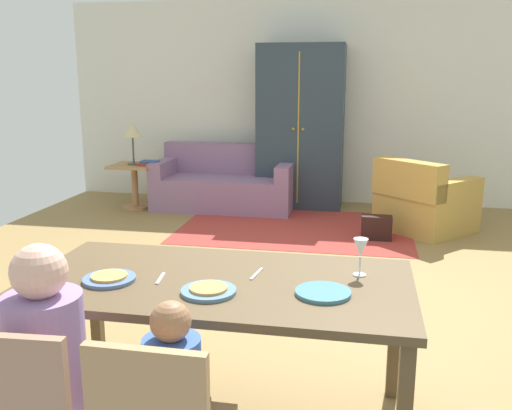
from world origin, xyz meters
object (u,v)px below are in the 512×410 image
object	(u,v)px
plate_near_woman	(323,293)
armoire	(301,127)
book_lower	(147,164)
couch	(225,185)
plate_near_child	(209,291)
handbag	(376,228)
armchair	(424,203)
table_lamp	(132,131)
side_table	(135,180)
person_man	(54,386)
plate_near_man	(109,279)
dining_table	(219,293)
wine_glass	(361,249)
book_upper	(150,162)

from	to	relation	value
plate_near_woman	armoire	xyz separation A→B (m)	(-0.67, 4.99, 0.28)
plate_near_woman	book_lower	world-z (taller)	plate_near_woman
couch	plate_near_child	bearing A→B (deg)	-76.88
plate_near_woman	handbag	size ratio (longest dim) A/B	0.78
armchair	couch	bearing A→B (deg)	164.10
handbag	plate_near_child	bearing A→B (deg)	-102.74
table_lamp	handbag	distance (m)	3.34
plate_near_child	couch	xyz separation A→B (m)	(-1.12, 4.79, -0.47)
side_table	person_man	bearing A→B (deg)	-70.56
side_table	book_lower	bearing A→B (deg)	-14.09
plate_near_child	person_man	world-z (taller)	person_man
armoire	side_table	bearing A→B (deg)	-165.60
book_lower	armchair	bearing A→B (deg)	-6.54
plate_near_man	book_lower	distance (m)	4.70
dining_table	plate_near_woman	size ratio (longest dim) A/B	7.34
armoire	wine_glass	bearing A→B (deg)	-80.06
plate_near_child	handbag	size ratio (longest dim) A/B	0.78
couch	handbag	world-z (taller)	couch
plate_near_man	plate_near_child	size ratio (longest dim) A/B	1.00
couch	book_lower	xyz separation A→B (m)	(-0.96, -0.31, 0.29)
table_lamp	book_upper	bearing A→B (deg)	1.27
plate_near_child	handbag	world-z (taller)	plate_near_child
person_man	table_lamp	bearing A→B (deg)	109.44
side_table	book_lower	distance (m)	0.30
plate_near_child	person_man	bearing A→B (deg)	-137.30
table_lamp	plate_near_man	bearing A→B (deg)	-68.44
plate_near_man	book_lower	size ratio (longest dim) A/B	1.14
person_man	book_upper	distance (m)	5.24
armoire	side_table	world-z (taller)	armoire
armchair	side_table	xyz separation A→B (m)	(-3.61, 0.44, 0.06)
wine_glass	book_lower	distance (m)	4.96
book_lower	book_upper	bearing A→B (deg)	66.37
book_lower	side_table	bearing A→B (deg)	165.91
armchair	wine_glass	bearing A→B (deg)	-100.24
plate_near_woman	person_man	xyz separation A→B (m)	(-1.01, -0.55, -0.26)
wine_glass	side_table	distance (m)	5.12
person_man	armoire	size ratio (longest dim) A/B	0.53
book_lower	plate_near_woman	bearing A→B (deg)	-59.62
person_man	book_lower	bearing A→B (deg)	107.60
book_upper	handbag	bearing A→B (deg)	-17.47
wine_glass	armoire	world-z (taller)	armoire
plate_near_woman	dining_table	bearing A→B (deg)	168.79
plate_near_woman	side_table	world-z (taller)	plate_near_woman
plate_near_man	couch	size ratio (longest dim) A/B	0.14
plate_near_child	couch	size ratio (longest dim) A/B	0.14
dining_table	armchair	xyz separation A→B (m)	(1.33, 3.91, -0.37)
wine_glass	table_lamp	size ratio (longest dim) A/B	0.34
dining_table	plate_near_man	size ratio (longest dim) A/B	7.34
armchair	dining_table	bearing A→B (deg)	-108.83
armchair	book_upper	bearing A→B (deg)	172.53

